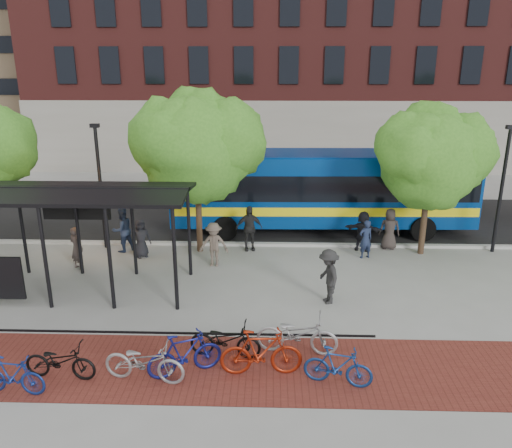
{
  "coord_description": "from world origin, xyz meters",
  "views": [
    {
      "loc": [
        -0.1,
        -15.85,
        7.28
      ],
      "look_at": [
        -0.65,
        1.99,
        1.6
      ],
      "focal_mm": 35.0,
      "sensor_mm": 36.0,
      "label": 1
    }
  ],
  "objects_px": {
    "bike_3": "(12,375)",
    "pedestrian_1": "(77,248)",
    "pedestrian_5": "(363,231)",
    "pedestrian_7": "(366,239)",
    "pedestrian_4": "(249,228)",
    "lamp_post_right": "(502,186)",
    "bike_4": "(60,361)",
    "pedestrian_0": "(141,238)",
    "pedestrian_2": "(122,230)",
    "bike_8": "(225,340)",
    "bike_11": "(338,366)",
    "bike_7": "(185,354)",
    "bus": "(321,186)",
    "pedestrian_9": "(328,276)",
    "bike_10": "(297,334)",
    "bus_shelter": "(24,204)",
    "bike_9": "(261,352)",
    "bike_6": "(144,361)",
    "pedestrian_3": "(214,244)",
    "tree_b": "(199,142)",
    "lamp_post_left": "(100,183)",
    "pedestrian_6": "(390,229)",
    "tree_c": "(433,154)"
  },
  "relations": [
    {
      "from": "bike_3",
      "to": "pedestrian_1",
      "type": "relative_size",
      "value": 0.99
    },
    {
      "from": "pedestrian_5",
      "to": "pedestrian_7",
      "type": "xyz_separation_m",
      "value": [
        -0.03,
        -0.82,
        -0.06
      ]
    },
    {
      "from": "pedestrian_4",
      "to": "pedestrian_5",
      "type": "relative_size",
      "value": 1.12
    },
    {
      "from": "lamp_post_right",
      "to": "bike_4",
      "type": "xyz_separation_m",
      "value": [
        -14.16,
        -9.13,
        -2.28
      ]
    },
    {
      "from": "pedestrian_0",
      "to": "pedestrian_2",
      "type": "height_order",
      "value": "pedestrian_2"
    },
    {
      "from": "pedestrian_1",
      "to": "pedestrian_2",
      "type": "distance_m",
      "value": 2.21
    },
    {
      "from": "bike_8",
      "to": "bike_11",
      "type": "xyz_separation_m",
      "value": [
        2.78,
        -1.12,
        0.0
      ]
    },
    {
      "from": "bike_7",
      "to": "bus",
      "type": "bearing_deg",
      "value": -45.12
    },
    {
      "from": "pedestrian_9",
      "to": "bike_10",
      "type": "bearing_deg",
      "value": -33.47
    },
    {
      "from": "pedestrian_7",
      "to": "pedestrian_9",
      "type": "height_order",
      "value": "pedestrian_9"
    },
    {
      "from": "bus_shelter",
      "to": "bike_9",
      "type": "distance_m",
      "value": 9.46
    },
    {
      "from": "pedestrian_1",
      "to": "bike_6",
      "type": "bearing_deg",
      "value": 151.39
    },
    {
      "from": "bus",
      "to": "pedestrian_3",
      "type": "relative_size",
      "value": 7.85
    },
    {
      "from": "bike_3",
      "to": "pedestrian_9",
      "type": "bearing_deg",
      "value": -50.7
    },
    {
      "from": "bike_4",
      "to": "pedestrian_9",
      "type": "xyz_separation_m",
      "value": [
        6.9,
        4.31,
        0.43
      ]
    },
    {
      "from": "tree_b",
      "to": "bike_7",
      "type": "relative_size",
      "value": 3.45
    },
    {
      "from": "bike_3",
      "to": "pedestrian_4",
      "type": "relative_size",
      "value": 0.86
    },
    {
      "from": "lamp_post_left",
      "to": "bike_11",
      "type": "bearing_deg",
      "value": -47.15
    },
    {
      "from": "bike_3",
      "to": "bike_9",
      "type": "relative_size",
      "value": 0.8
    },
    {
      "from": "pedestrian_5",
      "to": "pedestrian_6",
      "type": "height_order",
      "value": "pedestrian_6"
    },
    {
      "from": "bike_4",
      "to": "pedestrian_1",
      "type": "distance_m",
      "value": 7.19
    },
    {
      "from": "lamp_post_left",
      "to": "pedestrian_9",
      "type": "relative_size",
      "value": 2.85
    },
    {
      "from": "bike_8",
      "to": "pedestrian_5",
      "type": "relative_size",
      "value": 1.12
    },
    {
      "from": "pedestrian_7",
      "to": "pedestrian_6",
      "type": "bearing_deg",
      "value": -157.27
    },
    {
      "from": "bike_3",
      "to": "pedestrian_0",
      "type": "bearing_deg",
      "value": 1.65
    },
    {
      "from": "lamp_post_left",
      "to": "pedestrian_4",
      "type": "distance_m",
      "value": 6.28
    },
    {
      "from": "bus",
      "to": "bike_7",
      "type": "bearing_deg",
      "value": -111.98
    },
    {
      "from": "pedestrian_6",
      "to": "bike_8",
      "type": "bearing_deg",
      "value": 59.63
    },
    {
      "from": "pedestrian_9",
      "to": "tree_c",
      "type": "bearing_deg",
      "value": 123.47
    },
    {
      "from": "bus_shelter",
      "to": "pedestrian_5",
      "type": "bearing_deg",
      "value": 18.91
    },
    {
      "from": "bike_7",
      "to": "bike_8",
      "type": "xyz_separation_m",
      "value": [
        0.92,
        0.81,
        -0.07
      ]
    },
    {
      "from": "bus",
      "to": "pedestrian_0",
      "type": "xyz_separation_m",
      "value": [
        -7.4,
        -3.63,
        -1.29
      ]
    },
    {
      "from": "pedestrian_7",
      "to": "pedestrian_3",
      "type": "bearing_deg",
      "value": -9.74
    },
    {
      "from": "bike_9",
      "to": "pedestrian_3",
      "type": "bearing_deg",
      "value": 12.08
    },
    {
      "from": "tree_c",
      "to": "bike_7",
      "type": "distance_m",
      "value": 12.44
    },
    {
      "from": "bus",
      "to": "pedestrian_3",
      "type": "xyz_separation_m",
      "value": [
        -4.41,
        -4.47,
        -1.22
      ]
    },
    {
      "from": "bus_shelter",
      "to": "lamp_post_right",
      "type": "bearing_deg",
      "value": 13.39
    },
    {
      "from": "bike_6",
      "to": "bike_4",
      "type": "bearing_deg",
      "value": 97.75
    },
    {
      "from": "pedestrian_5",
      "to": "pedestrian_7",
      "type": "height_order",
      "value": "pedestrian_5"
    },
    {
      "from": "bike_9",
      "to": "pedestrian_3",
      "type": "height_order",
      "value": "pedestrian_3"
    },
    {
      "from": "pedestrian_1",
      "to": "pedestrian_6",
      "type": "relative_size",
      "value": 0.95
    },
    {
      "from": "tree_b",
      "to": "lamp_post_right",
      "type": "relative_size",
      "value": 1.26
    },
    {
      "from": "bus",
      "to": "bike_10",
      "type": "bearing_deg",
      "value": -99.72
    },
    {
      "from": "lamp_post_left",
      "to": "pedestrian_9",
      "type": "xyz_separation_m",
      "value": [
        8.74,
        -4.83,
        -1.85
      ]
    },
    {
      "from": "bike_4",
      "to": "bike_8",
      "type": "height_order",
      "value": "bike_8"
    },
    {
      "from": "lamp_post_left",
      "to": "bike_3",
      "type": "relative_size",
      "value": 3.17
    },
    {
      "from": "pedestrian_0",
      "to": "pedestrian_3",
      "type": "relative_size",
      "value": 0.92
    },
    {
      "from": "bike_4",
      "to": "bike_3",
      "type": "bearing_deg",
      "value": 131.82
    },
    {
      "from": "lamp_post_left",
      "to": "pedestrian_0",
      "type": "relative_size",
      "value": 3.26
    },
    {
      "from": "bike_8",
      "to": "pedestrian_4",
      "type": "relative_size",
      "value": 1.0
    }
  ]
}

